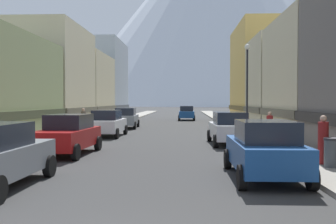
% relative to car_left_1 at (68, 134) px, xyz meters
% --- Properties ---
extents(sidewalk_left, '(2.50, 100.00, 0.15)m').
position_rel_car_left_1_xyz_m(sidewalk_left, '(-2.45, 23.24, -0.82)').
color(sidewalk_left, gray).
rests_on(sidewalk_left, ground).
extents(sidewalk_right, '(2.50, 100.00, 0.15)m').
position_rel_car_left_1_xyz_m(sidewalk_right, '(10.05, 23.24, -0.82)').
color(sidewalk_right, gray).
rests_on(sidewalk_right, ground).
extents(storefront_left_2, '(8.75, 9.79, 8.81)m').
position_rel_car_left_1_xyz_m(storefront_left_2, '(-7.93, 16.45, 3.35)').
color(storefront_left_2, beige).
rests_on(storefront_left_2, ground).
extents(storefront_left_3, '(8.87, 10.50, 7.67)m').
position_rel_car_left_1_xyz_m(storefront_left_3, '(-7.99, 26.90, 2.80)').
color(storefront_left_3, beige).
rests_on(storefront_left_3, ground).
extents(storefront_left_4, '(9.38, 11.49, 10.84)m').
position_rel_car_left_1_xyz_m(storefront_left_4, '(-8.24, 37.92, 4.35)').
color(storefront_left_4, '#99A5B2').
rests_on(storefront_left_4, ground).
extents(storefront_right_2, '(6.69, 9.63, 7.95)m').
position_rel_car_left_1_xyz_m(storefront_right_2, '(14.49, 9.40, 2.93)').
color(storefront_right_2, beige).
rests_on(storefront_right_2, ground).
extents(storefront_right_3, '(8.07, 8.17, 8.12)m').
position_rel_car_left_1_xyz_m(storefront_right_3, '(15.18, 18.82, 3.01)').
color(storefront_right_3, beige).
rests_on(storefront_right_3, ground).
extents(storefront_right_4, '(8.99, 13.16, 11.26)m').
position_rel_car_left_1_xyz_m(storefront_right_4, '(15.64, 29.58, 4.55)').
color(storefront_right_4, '#D8B259').
rests_on(storefront_right_4, ground).
extents(car_left_1, '(2.24, 4.48, 1.78)m').
position_rel_car_left_1_xyz_m(car_left_1, '(0.00, 0.00, 0.00)').
color(car_left_1, '#9E1111').
rests_on(car_left_1, ground).
extents(car_left_2, '(2.12, 4.43, 1.78)m').
position_rel_car_left_1_xyz_m(car_left_2, '(-0.00, 8.83, 0.00)').
color(car_left_2, silver).
rests_on(car_left_2, ground).
extents(car_left_3, '(2.19, 4.46, 1.78)m').
position_rel_car_left_1_xyz_m(car_left_3, '(-0.00, 16.97, 0.00)').
color(car_left_3, slate).
rests_on(car_left_3, ground).
extents(car_right_0, '(2.08, 4.41, 1.78)m').
position_rel_car_left_1_xyz_m(car_right_0, '(7.60, -5.01, 0.00)').
color(car_right_0, '#19478C').
rests_on(car_right_0, ground).
extents(car_right_1, '(2.19, 4.46, 1.78)m').
position_rel_car_left_1_xyz_m(car_right_1, '(7.60, 4.36, 0.00)').
color(car_right_1, silver).
rests_on(car_right_1, ground).
extents(car_driving_0, '(2.06, 4.40, 1.78)m').
position_rel_car_left_1_xyz_m(car_driving_0, '(5.40, 31.61, 0.00)').
color(car_driving_0, '#19478C').
rests_on(car_driving_0, ground).
extents(trash_bin_right, '(0.59, 0.59, 0.98)m').
position_rel_car_left_1_xyz_m(trash_bin_right, '(10.15, -3.68, -0.26)').
color(trash_bin_right, '#4C5156').
rests_on(trash_bin_right, sidewalk_right).
extents(potted_plant_0, '(0.62, 0.62, 0.95)m').
position_rel_car_left_1_xyz_m(potted_plant_0, '(10.80, 6.03, -0.24)').
color(potted_plant_0, brown).
rests_on(potted_plant_0, sidewalk_right).
extents(pedestrian_0, '(0.36, 0.36, 1.72)m').
position_rel_car_left_1_xyz_m(pedestrian_0, '(10.05, -3.05, 0.05)').
color(pedestrian_0, maroon).
rests_on(pedestrian_0, sidewalk_right).
extents(pedestrian_1, '(0.36, 0.36, 1.62)m').
position_rel_car_left_1_xyz_m(pedestrian_1, '(10.05, 5.58, -0.01)').
color(pedestrian_1, maroon).
rests_on(pedestrian_1, sidewalk_right).
extents(pedestrian_2, '(0.36, 0.36, 1.70)m').
position_rel_car_left_1_xyz_m(pedestrian_2, '(-2.45, 11.95, 0.04)').
color(pedestrian_2, brown).
rests_on(pedestrian_2, sidewalk_left).
extents(streetlamp_right, '(0.36, 0.36, 5.86)m').
position_rel_car_left_1_xyz_m(streetlamp_right, '(9.15, 8.10, 3.09)').
color(streetlamp_right, black).
rests_on(streetlamp_right, sidewalk_right).
extents(mountain_backdrop, '(214.97, 214.97, 136.03)m').
position_rel_car_left_1_xyz_m(mountain_backdrop, '(31.66, 248.24, 67.12)').
color(mountain_backdrop, silver).
rests_on(mountain_backdrop, ground).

